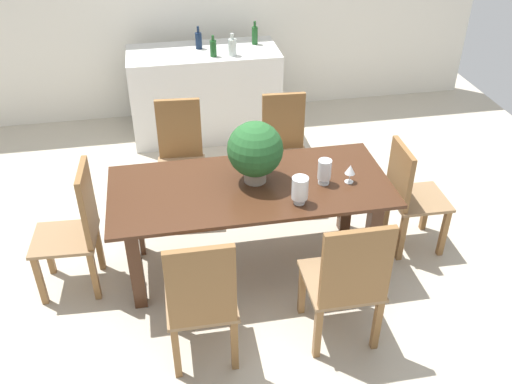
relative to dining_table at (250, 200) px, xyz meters
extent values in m
plane|color=#BCB29E|center=(0.00, 0.30, -0.61)|extent=(7.04, 7.04, 0.00)
cube|color=#422616|center=(0.00, 0.00, 0.12)|extent=(2.03, 0.90, 0.03)
cube|color=#422616|center=(-0.86, -0.30, -0.25)|extent=(0.09, 0.09, 0.71)
cube|color=#422616|center=(0.86, -0.30, -0.25)|extent=(0.09, 0.09, 0.71)
cube|color=#422616|center=(-0.86, 0.30, -0.25)|extent=(0.09, 0.09, 0.71)
cube|color=#422616|center=(0.86, 0.30, -0.25)|extent=(0.09, 0.09, 0.71)
cube|color=brown|center=(-0.64, 0.61, -0.39)|extent=(0.05, 0.05, 0.43)
cube|color=brown|center=(-0.30, 0.58, -0.39)|extent=(0.05, 0.05, 0.43)
cube|color=brown|center=(-0.61, 0.99, -0.39)|extent=(0.05, 0.05, 0.43)
cube|color=brown|center=(-0.28, 0.96, -0.39)|extent=(0.05, 0.05, 0.43)
cube|color=#8F6F4C|center=(-0.46, 0.79, -0.16)|extent=(0.44, 0.48, 0.03)
cube|color=brown|center=(-0.44, 0.99, 0.13)|extent=(0.38, 0.07, 0.54)
cube|color=brown|center=(0.66, -0.59, -0.39)|extent=(0.04, 0.04, 0.43)
cube|color=brown|center=(0.26, -0.58, -0.39)|extent=(0.04, 0.04, 0.43)
cube|color=brown|center=(0.66, -0.99, -0.39)|extent=(0.04, 0.04, 0.43)
cube|color=brown|center=(0.26, -0.99, -0.39)|extent=(0.04, 0.04, 0.43)
cube|color=#8F6F4C|center=(0.46, -0.79, -0.16)|extent=(0.47, 0.48, 0.03)
cube|color=brown|center=(0.46, -1.00, 0.14)|extent=(0.43, 0.04, 0.56)
cube|color=brown|center=(-0.27, -0.59, -0.39)|extent=(0.04, 0.04, 0.43)
cube|color=brown|center=(-0.64, -0.59, -0.39)|extent=(0.04, 0.04, 0.43)
cube|color=brown|center=(-0.28, -0.98, -0.39)|extent=(0.04, 0.04, 0.43)
cube|color=brown|center=(-0.64, -0.98, -0.39)|extent=(0.04, 0.04, 0.43)
cube|color=#8F6F4C|center=(-0.46, -0.79, -0.16)|extent=(0.44, 0.46, 0.03)
cube|color=brown|center=(-0.46, -1.00, 0.14)|extent=(0.40, 0.04, 0.56)
cube|color=brown|center=(-1.53, 0.18, -0.39)|extent=(0.05, 0.05, 0.43)
cube|color=brown|center=(-1.55, -0.15, -0.39)|extent=(0.05, 0.05, 0.43)
cube|color=brown|center=(-1.15, 0.15, -0.39)|extent=(0.05, 0.05, 0.43)
cube|color=brown|center=(-1.17, -0.18, -0.39)|extent=(0.05, 0.05, 0.43)
cube|color=#8F6F4C|center=(-1.35, 0.00, -0.16)|extent=(0.47, 0.43, 0.03)
cube|color=brown|center=(-1.14, -0.01, 0.13)|extent=(0.06, 0.37, 0.55)
cube|color=brown|center=(0.28, 0.62, -0.39)|extent=(0.05, 0.05, 0.43)
cube|color=brown|center=(0.61, 0.60, -0.39)|extent=(0.05, 0.05, 0.43)
cube|color=brown|center=(0.30, 0.97, -0.39)|extent=(0.05, 0.05, 0.43)
cube|color=brown|center=(0.63, 0.95, -0.39)|extent=(0.05, 0.05, 0.43)
cube|color=#8F6F4C|center=(0.46, 0.79, -0.16)|extent=(0.43, 0.45, 0.03)
cube|color=brown|center=(0.47, 0.98, 0.12)|extent=(0.38, 0.06, 0.53)
cube|color=brown|center=(1.52, -0.18, -0.39)|extent=(0.05, 0.05, 0.43)
cube|color=brown|center=(1.53, 0.17, -0.39)|extent=(0.05, 0.05, 0.43)
cube|color=brown|center=(1.17, -0.17, -0.39)|extent=(0.05, 0.05, 0.43)
cube|color=brown|center=(1.18, 0.18, -0.39)|extent=(0.05, 0.05, 0.43)
cube|color=#8F6F4C|center=(1.35, 0.00, -0.16)|extent=(0.43, 0.43, 0.03)
cube|color=brown|center=(1.16, 0.00, 0.09)|extent=(0.05, 0.39, 0.47)
cylinder|color=gray|center=(0.05, 0.05, 0.19)|extent=(0.16, 0.16, 0.11)
sphere|color=#235628|center=(0.05, 0.05, 0.40)|extent=(0.40, 0.40, 0.40)
sphere|color=silver|center=(0.15, 0.00, 0.34)|extent=(0.04, 0.04, 0.04)
sphere|color=silver|center=(0.05, -0.07, 0.40)|extent=(0.05, 0.05, 0.05)
sphere|color=silver|center=(-0.08, 0.06, 0.38)|extent=(0.04, 0.04, 0.04)
sphere|color=silver|center=(0.22, 0.07, 0.37)|extent=(0.05, 0.05, 0.05)
sphere|color=silver|center=(-0.08, 0.09, 0.38)|extent=(0.04, 0.04, 0.04)
cylinder|color=silver|center=(0.53, -0.07, 0.14)|extent=(0.08, 0.08, 0.01)
cylinder|color=silver|center=(0.53, -0.07, 0.16)|extent=(0.03, 0.03, 0.03)
cylinder|color=silver|center=(0.53, -0.07, 0.25)|extent=(0.10, 0.10, 0.15)
cylinder|color=silver|center=(0.29, -0.28, 0.14)|extent=(0.08, 0.08, 0.01)
cylinder|color=silver|center=(0.29, -0.28, 0.16)|extent=(0.03, 0.03, 0.03)
cylinder|color=silver|center=(0.29, -0.28, 0.26)|extent=(0.11, 0.11, 0.16)
cylinder|color=silver|center=(0.71, -0.09, 0.14)|extent=(0.06, 0.06, 0.00)
cylinder|color=silver|center=(0.71, -0.09, 0.17)|extent=(0.01, 0.01, 0.07)
cone|color=silver|center=(0.71, -0.09, 0.24)|extent=(0.07, 0.07, 0.07)
cube|color=silver|center=(-0.09, 2.27, -0.13)|extent=(1.56, 0.69, 0.95)
cylinder|color=#B2BFB7|center=(0.19, 2.08, 0.42)|extent=(0.08, 0.08, 0.17)
cylinder|color=#B2BFB7|center=(0.19, 2.08, 0.54)|extent=(0.03, 0.03, 0.06)
cylinder|color=#0F1E38|center=(-0.12, 2.34, 0.42)|extent=(0.07, 0.07, 0.16)
cylinder|color=#0F1E38|center=(-0.12, 2.34, 0.54)|extent=(0.03, 0.03, 0.07)
cylinder|color=#194C1E|center=(0.00, 2.09, 0.42)|extent=(0.07, 0.07, 0.16)
cylinder|color=#194C1E|center=(0.00, 2.09, 0.53)|extent=(0.03, 0.03, 0.05)
cylinder|color=#194C1E|center=(0.48, 2.37, 0.43)|extent=(0.06, 0.06, 0.18)
cylinder|color=#194C1E|center=(0.48, 2.37, 0.55)|extent=(0.03, 0.03, 0.06)
camera|label=1|loc=(-0.58, -3.33, 2.34)|focal=39.26mm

